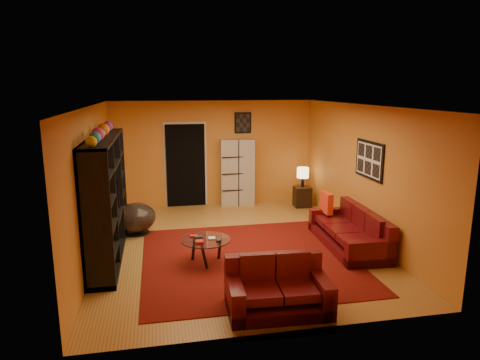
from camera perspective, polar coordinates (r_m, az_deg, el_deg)
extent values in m
plane|color=olive|center=(8.18, -0.64, -8.64)|extent=(6.00, 6.00, 0.00)
plane|color=white|center=(7.64, -0.68, 9.88)|extent=(6.00, 6.00, 0.00)
plane|color=orange|center=(10.72, -3.58, 3.58)|extent=(6.00, 0.00, 6.00)
plane|color=orange|center=(4.99, 5.66, -6.75)|extent=(6.00, 0.00, 6.00)
plane|color=orange|center=(7.76, -19.12, -0.45)|extent=(0.00, 6.00, 6.00)
plane|color=orange|center=(8.61, 15.94, 0.96)|extent=(0.00, 6.00, 6.00)
cube|color=#4F0B09|center=(7.55, 1.11, -10.41)|extent=(3.60, 3.60, 0.01)
cube|color=black|center=(10.66, -7.26, 1.93)|extent=(0.95, 0.10, 2.04)
cube|color=black|center=(8.29, 16.87, 2.59)|extent=(0.03, 1.00, 0.70)
cube|color=black|center=(10.74, 0.39, 7.64)|extent=(0.42, 0.03, 0.52)
cube|color=black|center=(7.79, -17.35, -2.18)|extent=(0.45, 3.00, 2.10)
imported|color=black|center=(7.86, -16.92, -2.54)|extent=(0.91, 0.12, 0.52)
cube|color=#49090E|center=(8.30, 14.15, -7.52)|extent=(0.94, 2.12, 0.32)
cube|color=#49090E|center=(8.35, 16.39, -5.61)|extent=(0.27, 2.09, 0.85)
cube|color=#49090E|center=(7.44, 17.07, -8.82)|extent=(0.86, 0.21, 0.62)
cube|color=#49090E|center=(9.10, 11.89, -4.66)|extent=(0.86, 0.21, 0.62)
cube|color=#49090E|center=(7.69, 15.66, -6.77)|extent=(0.66, 0.58, 0.12)
cube|color=#49090E|center=(8.19, 14.01, -5.50)|extent=(0.66, 0.58, 0.12)
cube|color=#49090E|center=(8.70, 12.56, -4.38)|extent=(0.66, 0.58, 0.12)
cube|color=#49090E|center=(5.91, 5.08, -15.60)|extent=(1.38, 0.87, 0.32)
cube|color=#49090E|center=(6.07, 4.44, -12.03)|extent=(1.35, 0.25, 0.85)
cube|color=#49090E|center=(6.00, 10.69, -13.76)|extent=(0.22, 0.81, 0.62)
cube|color=#49090E|center=(5.75, -0.73, -14.73)|extent=(0.22, 0.81, 0.62)
cube|color=#49090E|center=(5.80, 7.66, -12.84)|extent=(0.50, 0.61, 0.12)
cube|color=#49090E|center=(5.69, 2.76, -13.24)|extent=(0.50, 0.61, 0.12)
cube|color=#F6381B|center=(8.84, 11.46, -2.97)|extent=(0.12, 0.42, 0.42)
cylinder|color=silver|center=(7.26, -4.59, -7.93)|extent=(0.83, 0.83, 0.02)
cylinder|color=black|center=(7.44, -2.73, -9.12)|extent=(0.05, 0.05, 0.40)
cylinder|color=black|center=(7.48, -6.20, -9.05)|extent=(0.05, 0.05, 0.40)
cylinder|color=black|center=(7.10, -4.76, -10.23)|extent=(0.05, 0.05, 0.40)
cube|color=#B1ACA3|center=(10.70, -0.36, 1.04)|extent=(0.86, 0.44, 1.66)
cylinder|color=black|center=(9.02, -13.58, -6.82)|extent=(0.44, 0.44, 0.03)
cylinder|color=black|center=(9.00, -13.61, -6.33)|extent=(0.06, 0.06, 0.15)
ellipsoid|color=#3A3334|center=(8.93, -13.69, -4.85)|extent=(0.78, 0.78, 0.59)
cube|color=black|center=(10.76, 8.28, -2.20)|extent=(0.43, 0.43, 0.50)
cylinder|color=black|center=(10.68, 8.34, -0.30)|extent=(0.08, 0.08, 0.23)
cylinder|color=#FFD98C|center=(10.63, 8.38, 0.98)|extent=(0.29, 0.29, 0.25)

